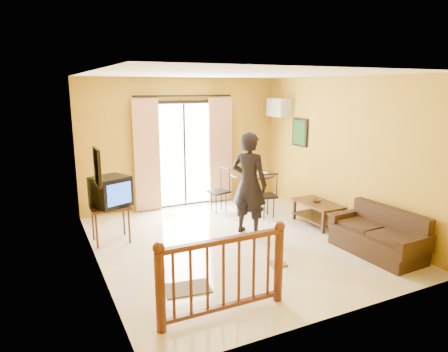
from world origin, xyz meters
name	(u,v)px	position (x,y,z in m)	size (l,w,h in m)	color
ground	(236,242)	(0.00, 0.00, 0.00)	(5.00, 5.00, 0.00)	beige
room_shell	(236,144)	(0.00, 0.00, 1.70)	(5.00, 5.00, 5.00)	white
balcony_door	(185,153)	(0.00, 2.43, 1.19)	(2.25, 0.14, 2.46)	black
tv_table	(110,210)	(-1.90, 0.98, 0.56)	(0.64, 0.53, 0.64)	black
television	(111,191)	(-1.87, 0.98, 0.89)	(0.71, 0.68, 0.50)	black
picture_left	(97,167)	(-2.22, -0.20, 1.55)	(0.05, 0.42, 0.52)	black
dining_table	(253,181)	(1.20, 1.53, 0.64)	(0.97, 0.97, 0.80)	black
water_jug	(250,167)	(1.14, 1.55, 0.94)	(0.14, 0.14, 0.27)	#1816D3
serving_tray	(261,173)	(1.34, 1.43, 0.81)	(0.28, 0.18, 0.02)	beige
dining_chairs	(242,214)	(0.82, 1.30, 0.00)	(1.20, 1.19, 0.95)	black
air_conditioner	(279,107)	(2.09, 1.95, 2.15)	(0.31, 0.60, 0.40)	silver
botanical_print	(300,132)	(2.22, 1.30, 1.65)	(0.05, 0.50, 0.60)	black
coffee_table	(318,210)	(1.85, 0.14, 0.30)	(0.55, 1.00, 0.44)	black
bowl	(316,200)	(1.85, 0.19, 0.47)	(0.18, 0.18, 0.06)	brown
sofa	(379,237)	(1.85, -1.39, 0.27)	(0.77, 1.55, 0.73)	#301E12
standing_person	(249,184)	(0.43, 0.32, 0.92)	(0.67, 0.44, 1.85)	black
stair_balustrade	(223,270)	(-1.15, -1.90, 0.56)	(1.63, 0.13, 1.04)	#471E0F
doormat	(187,288)	(-1.32, -1.15, 0.01)	(0.60, 0.40, 0.02)	#5C5249
sandals	(278,264)	(0.16, -1.05, 0.01)	(0.29, 0.26, 0.03)	brown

